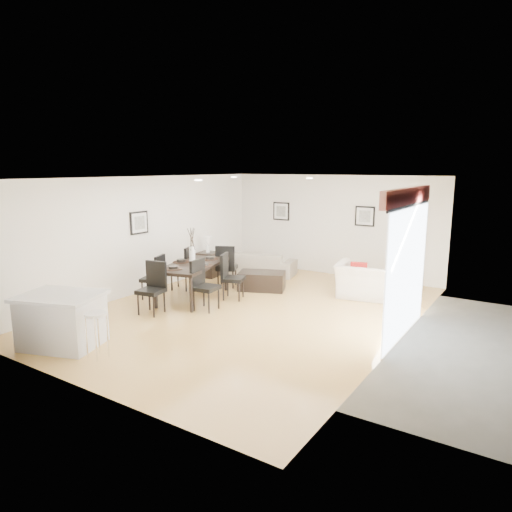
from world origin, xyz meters
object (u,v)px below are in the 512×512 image
Objects in this scene: dining_chair_head at (153,285)px; kitchen_island at (62,320)px; armchair at (365,280)px; side_table at (208,264)px; dining_chair_wnear at (156,275)px; dining_chair_foot at (226,264)px; dining_chair_enear at (202,282)px; sofa at (257,263)px; dining_chair_wfar at (185,266)px; coffee_table at (262,281)px; bar_stool at (96,319)px; dining_chair_efar at (229,274)px; dining_table at (193,267)px.

kitchen_island is at bearing -99.26° from dining_chair_head.
armchair is 4.24m from side_table.
armchair is at bearing 105.11° from dining_chair_wnear.
dining_chair_foot reaches higher than side_table.
armchair is 1.16× the size of dining_chair_enear.
sofa is 1.72× the size of armchair.
dining_chair_enear is (0.78, -3.29, 0.28)m from sofa.
armchair is 4.22m from dining_chair_wfar.
dining_chair_wnear is at bearing 122.39° from dining_chair_head.
dining_chair_foot reaches higher than dining_chair_head.
bar_stool is (-0.00, -4.76, 0.41)m from coffee_table.
dining_chair_wfar is 1.02× the size of dining_chair_efar.
dining_chair_foot is at bearing 7.61° from armchair.
dining_chair_wfar is at bearing 19.02° from dining_chair_foot.
sofa is 6.08m from kitchen_island.
dining_table is at bearing 24.51° from armchair.
coffee_table is 4.85m from kitchen_island.
side_table reaches higher than coffee_table.
dining_chair_wfar is (-3.86, -1.69, 0.19)m from armchair.
side_table is (-1.92, 0.35, 0.12)m from coffee_table.
sofa is 1.94× the size of coffee_table.
side_table is (-0.36, 2.29, -0.22)m from dining_chair_wnear.
dining_table is 2.87× the size of bar_stool.
dining_chair_wnear is at bearing -160.21° from dining_table.
dining_chair_head is at bearing -71.22° from side_table.
armchair is 3.31m from dining_chair_foot.
side_table is at bearing 30.65° from dining_chair_efar.
kitchen_island is at bearing 49.74° from armchair.
dining_chair_efar reaches higher than dining_table.
armchair is 0.81× the size of kitchen_island.
armchair reaches higher than sofa.
armchair is at bearing 156.83° from sofa.
dining_chair_efar is 1.78m from dining_chair_head.
dining_chair_head is (-0.70, -1.63, 0.01)m from dining_chair_efar.
armchair is 4.69m from dining_chair_wnear.
bar_stool is (0.84, -4.47, 0.04)m from dining_chair_foot.
dining_chair_enear is at bearing 94.18° from bar_stool.
bar_stool is at bearing -19.17° from kitchen_island.
bar_stool is (0.88, -3.27, -0.09)m from dining_table.
dining_chair_wfar reaches higher than dining_table.
kitchen_island is at bearing 64.90° from dining_chair_foot.
armchair is 6.33m from kitchen_island.
kitchen_island is (0.69, -2.82, -0.11)m from dining_chair_wnear.
dining_chair_wfar reaches higher than bar_stool.
sofa is 3.39m from dining_chair_enear.
dining_chair_wnear is 3.23m from bar_stool.
side_table is 0.92× the size of bar_stool.
bar_stool is (1.56, -2.82, 0.07)m from dining_chair_wnear.
dining_table is 0.86m from dining_chair_wfar.
sofa is 2.00× the size of dining_chair_foot.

